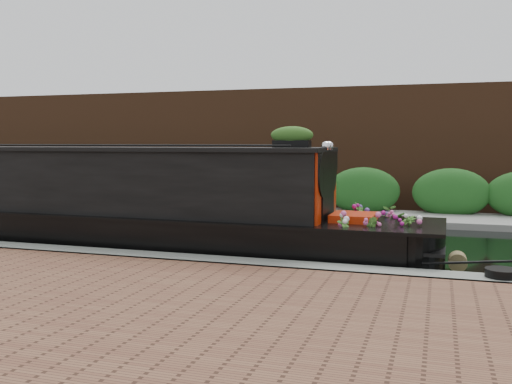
% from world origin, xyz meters
% --- Properties ---
extents(ground, '(80.00, 80.00, 0.00)m').
position_xyz_m(ground, '(0.00, 0.00, 0.00)').
color(ground, black).
rests_on(ground, ground).
extents(near_bank_coping, '(40.00, 0.60, 0.50)m').
position_xyz_m(near_bank_coping, '(0.00, -3.30, 0.00)').
color(near_bank_coping, slate).
rests_on(near_bank_coping, ground).
extents(near_bank_pavers, '(40.00, 7.00, 0.50)m').
position_xyz_m(near_bank_pavers, '(0.00, -7.00, 0.00)').
color(near_bank_pavers, brown).
rests_on(near_bank_pavers, ground).
extents(far_bank_path, '(40.00, 2.40, 0.34)m').
position_xyz_m(far_bank_path, '(0.00, 4.20, 0.00)').
color(far_bank_path, gray).
rests_on(far_bank_path, ground).
extents(far_hedge, '(40.00, 1.10, 2.80)m').
position_xyz_m(far_hedge, '(0.00, 5.10, 0.00)').
color(far_hedge, '#20561D').
rests_on(far_hedge, ground).
extents(far_brick_wall, '(40.00, 1.00, 8.00)m').
position_xyz_m(far_brick_wall, '(0.00, 7.20, 0.00)').
color(far_brick_wall, '#502E1B').
rests_on(far_brick_wall, ground).
extents(narrowboat, '(11.54, 2.17, 2.69)m').
position_xyz_m(narrowboat, '(-1.66, -1.78, 0.80)').
color(narrowboat, black).
rests_on(narrowboat, ground).
extents(rope_fender, '(0.31, 0.36, 0.31)m').
position_xyz_m(rope_fender, '(4.58, -1.78, 0.16)').
color(rope_fender, brown).
rests_on(rope_fender, ground).
extents(coiled_mooring_rope, '(0.47, 0.47, 0.12)m').
position_xyz_m(coiled_mooring_rope, '(5.14, -3.21, 0.31)').
color(coiled_mooring_rope, black).
rests_on(coiled_mooring_rope, near_bank_coping).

